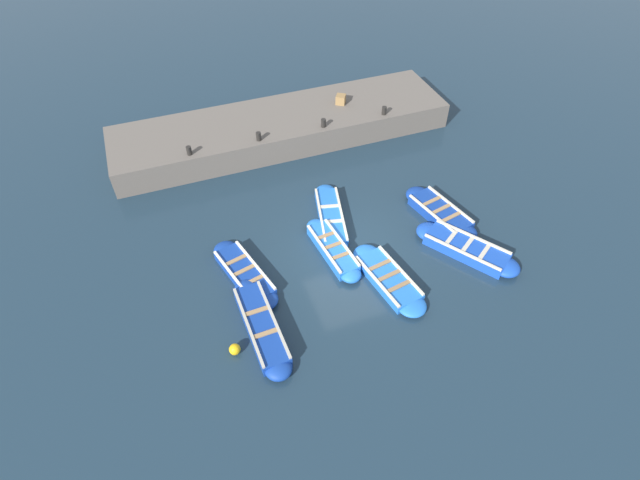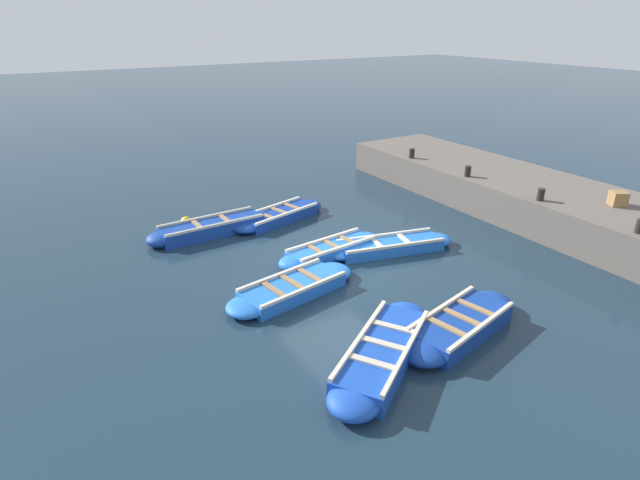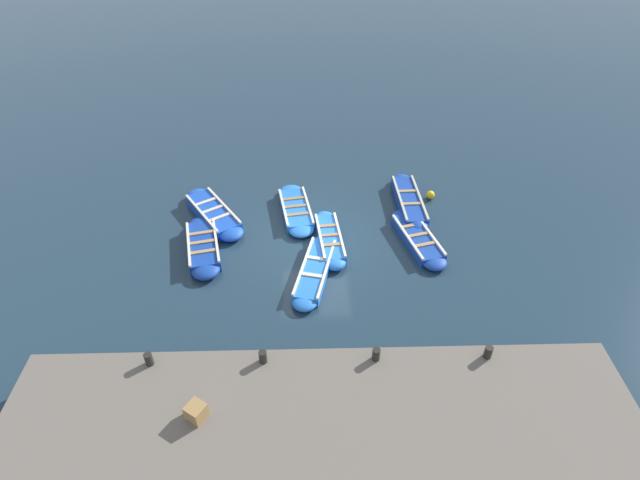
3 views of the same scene
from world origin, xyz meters
The scene contains 15 objects.
ground_plane centered at (0.00, 0.00, 0.00)m, with size 120.00×120.00×0.00m, color #1C303F.
boat_bow_out centered at (-0.39, 3.85, 0.19)m, with size 3.50×1.64×0.44m.
boat_outer_left centered at (1.51, 3.76, 0.20)m, with size 3.61×2.79×0.46m.
boat_centre centered at (-1.64, 0.04, 0.15)m, with size 3.77×1.62×0.36m.
boat_mid_row centered at (2.11, -3.63, 0.20)m, with size 3.85×0.95×0.45m.
boat_drifting centered at (1.75, 0.70, 0.15)m, with size 3.51×1.48×0.36m.
boat_end_of_row centered at (-0.09, -3.58, 0.16)m, with size 3.54×1.67×0.37m.
boat_far_corner centered at (-0.08, -0.50, 0.18)m, with size 3.28×1.03×0.42m.
quay_wall centered at (-7.34, 0.00, 0.55)m, with size 3.53×14.36×1.09m.
bollard_north centered at (-5.93, -4.14, 1.27)m, with size 0.20×0.20×0.35m, color black.
bollard_mid_north centered at (-5.93, -1.38, 1.27)m, with size 0.20×0.20×0.35m, color black.
bollard_mid_south centered at (-5.93, 1.38, 1.27)m, with size 0.20×0.20×0.35m, color black.
bollard_south centered at (-5.93, 4.14, 1.27)m, with size 0.20×0.20×0.35m, color black.
wooden_crate centered at (-7.40, 2.75, 1.29)m, with size 0.40×0.40×0.40m, color olive.
buoy_orange_near centered at (2.59, -4.56, 0.17)m, with size 0.33×0.33×0.33m, color #EAB214.
Camera 2 is at (6.41, 9.61, 5.84)m, focal length 28.00 mm.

